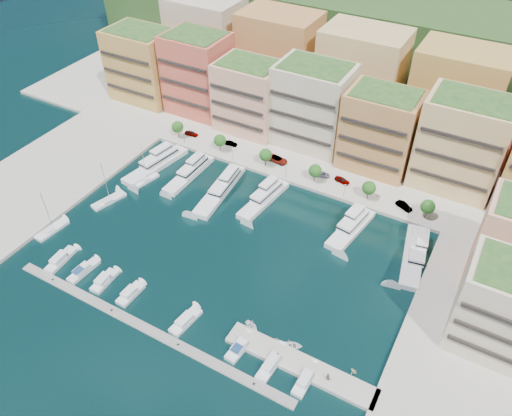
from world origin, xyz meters
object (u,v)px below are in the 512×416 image
object	(u,v)px
tree_1	(220,140)
sailboat_2	(146,180)
person_0	(278,355)
car_1	(231,144)
tender_0	(252,326)
tender_2	(293,346)
person_1	(328,377)
tender_3	(354,371)
yacht_5	(352,226)
yacht_0	(158,163)
lamppost_4	(409,209)
yacht_6	(414,253)
tree_2	(266,155)
sailboat_0	(52,230)
car_4	(342,180)
cruiser_3	(130,294)
sailboat_1	(109,201)
yacht_2	(222,187)
cruiser_9	(305,380)
cruiser_0	(61,260)
car_5	(404,206)
tree_0	(178,127)
car_0	(191,133)
cruiser_8	(271,364)
lamppost_3	(345,188)
yacht_1	(190,172)
cruiser_2	(104,281)
cruiser_7	(239,348)
tree_3	(315,171)
cruiser_1	(83,271)
yacht_3	(265,197)
car_3	(322,174)
cruiser_5	(185,321)
lamppost_2	(286,169)
car_2	(278,159)
tender_1	(277,340)
lamppost_1	(233,152)

from	to	relation	value
tree_1	sailboat_2	size ratio (longest dim) A/B	0.43
sailboat_2	person_0	size ratio (longest dim) A/B	7.75
car_1	tender_0	bearing A→B (deg)	-152.08
car_1	tender_2	bearing A→B (deg)	-145.86
person_1	tender_3	bearing A→B (deg)	-156.28
yacht_5	tree_1	bearing A→B (deg)	165.13
yacht_0	person_1	xyz separation A→B (m)	(72.93, -41.03, 0.74)
lamppost_4	tender_0	xyz separation A→B (m)	(-19.03, -49.80, -3.47)
yacht_6	sailboat_2	world-z (taller)	sailboat_2
tree_2	sailboat_0	distance (m)	62.43
yacht_6	car_4	bearing A→B (deg)	145.62
cruiser_3	sailboat_1	bearing A→B (deg)	139.80
yacht_2	person_1	world-z (taller)	yacht_2
yacht_5	cruiser_9	distance (m)	45.89
cruiser_0	sailboat_0	distance (m)	12.08
car_5	person_1	size ratio (longest dim) A/B	2.54
tree_0	car_1	size ratio (longest dim) A/B	1.38
sailboat_0	car_0	xyz separation A→B (m)	(6.19, 54.26, 1.44)
tree_0	cruiser_9	world-z (taller)	tree_0
sailboat_2	cruiser_8	bearing A→B (deg)	-30.51
lamppost_3	car_4	size ratio (longest dim) A/B	0.93
yacht_1	car_5	distance (m)	61.38
yacht_6	car_0	world-z (taller)	yacht_6
tree_1	cruiser_2	bearing A→B (deg)	-85.15
cruiser_7	car_5	distance (m)	61.29
cruiser_0	person_0	distance (m)	58.53
tree_1	person_0	world-z (taller)	tree_1
tree_3	cruiser_3	distance (m)	61.32
cruiser_1	tree_3	bearing A→B (deg)	59.99
yacht_3	cruiser_0	xyz separation A→B (m)	(-32.10, -44.62, -0.66)
cruiser_2	yacht_2	bearing A→B (deg)	82.63
tender_0	person_0	distance (m)	9.76
car_3	tender_0	bearing A→B (deg)	175.23
yacht_3	cruiser_7	xyz separation A→B (m)	(18.37, -44.62, -0.64)
sailboat_1	car_0	xyz separation A→B (m)	(1.44, 37.97, 1.44)
yacht_5	cruiser_5	size ratio (longest dim) A/B	2.24
cruiser_1	person_0	xyz separation A→B (m)	(51.12, 1.62, 1.28)
cruiser_2	sailboat_2	distance (m)	39.02
sailboat_2	car_5	size ratio (longest dim) A/B	2.75
lamppost_2	car_2	size ratio (longest dim) A/B	0.68
lamppost_4	tender_1	xyz separation A→B (m)	(-12.73, -50.20, -3.45)
cruiser_5	tree_1	bearing A→B (deg)	115.75
cruiser_5	sailboat_1	xyz separation A→B (m)	(-42.31, 22.89, -0.24)
cruiser_5	lamppost_1	bearing A→B (deg)	111.54
cruiser_7	tender_3	size ratio (longest dim) A/B	4.68
car_4	cruiser_9	bearing A→B (deg)	-152.46
cruiser_9	person_1	xyz separation A→B (m)	(3.73, 1.99, 1.40)
yacht_2	tender_1	size ratio (longest dim) A/B	17.43
tender_0	car_5	distance (m)	55.72
sailboat_0	car_3	bearing A→B (deg)	46.56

